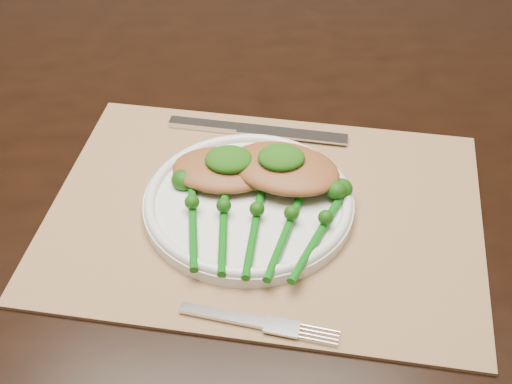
{
  "coord_description": "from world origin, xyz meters",
  "views": [
    {
      "loc": [
        0.02,
        -0.62,
        1.32
      ],
      "look_at": [
        0.0,
        -0.02,
        0.78
      ],
      "focal_mm": 50.0,
      "sensor_mm": 36.0,
      "label": 1
    }
  ],
  "objects_px": {
    "dining_table": "(204,330)",
    "placemat": "(265,213)",
    "broccolini_bundle": "(255,229)",
    "chicken_fillet_left": "(223,170)",
    "dinner_plate": "(249,202)"
  },
  "relations": [
    {
      "from": "placemat",
      "to": "chicken_fillet_left",
      "type": "xyz_separation_m",
      "value": [
        -0.05,
        0.04,
        0.03
      ]
    },
    {
      "from": "placemat",
      "to": "broccolini_bundle",
      "type": "height_order",
      "value": "broccolini_bundle"
    },
    {
      "from": "placemat",
      "to": "dinner_plate",
      "type": "height_order",
      "value": "dinner_plate"
    },
    {
      "from": "dining_table",
      "to": "broccolini_bundle",
      "type": "xyz_separation_m",
      "value": [
        0.09,
        -0.16,
        0.4
      ]
    },
    {
      "from": "dining_table",
      "to": "dinner_plate",
      "type": "xyz_separation_m",
      "value": [
        0.08,
        -0.11,
        0.39
      ]
    },
    {
      "from": "broccolini_bundle",
      "to": "chicken_fillet_left",
      "type": "bearing_deg",
      "value": 121.75
    },
    {
      "from": "dining_table",
      "to": "broccolini_bundle",
      "type": "distance_m",
      "value": 0.44
    },
    {
      "from": "dining_table",
      "to": "placemat",
      "type": "xyz_separation_m",
      "value": [
        0.1,
        -0.11,
        0.38
      ]
    },
    {
      "from": "dining_table",
      "to": "broccolini_bundle",
      "type": "height_order",
      "value": "broccolini_bundle"
    },
    {
      "from": "dining_table",
      "to": "chicken_fillet_left",
      "type": "height_order",
      "value": "chicken_fillet_left"
    },
    {
      "from": "dining_table",
      "to": "placemat",
      "type": "bearing_deg",
      "value": -54.63
    },
    {
      "from": "dinner_plate",
      "to": "placemat",
      "type": "bearing_deg",
      "value": -11.57
    },
    {
      "from": "chicken_fillet_left",
      "to": "broccolini_bundle",
      "type": "relative_size",
      "value": 0.6
    },
    {
      "from": "dining_table",
      "to": "dinner_plate",
      "type": "height_order",
      "value": "dinner_plate"
    },
    {
      "from": "placemat",
      "to": "dinner_plate",
      "type": "bearing_deg",
      "value": 176.17
    }
  ]
}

